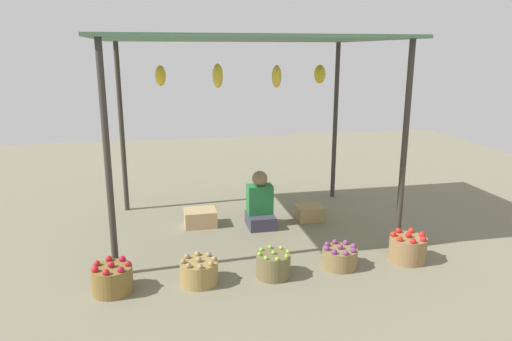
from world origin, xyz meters
name	(u,v)px	position (x,y,z in m)	size (l,w,h in m)	color
ground_plane	(247,227)	(0.00, 0.00, 0.00)	(14.00, 14.00, 0.00)	#79735C
market_stall_structure	(246,52)	(0.00, 0.01, 2.34)	(3.61, 2.50, 2.52)	#38332D
vendor_person	(260,205)	(0.18, 0.01, 0.30)	(0.36, 0.44, 0.78)	#3A3949
basket_red_apples	(112,279)	(-1.66, -1.49, 0.14)	(0.40, 0.40, 0.33)	brown
basket_potatoes	(199,272)	(-0.79, -1.48, 0.13)	(0.39, 0.39, 0.29)	olive
basket_limes	(274,265)	(0.00, -1.49, 0.13)	(0.37, 0.37, 0.30)	brown
basket_purple_onions	(340,257)	(0.78, -1.43, 0.12)	(0.39, 0.39, 0.27)	olive
basket_red_tomatoes	(408,248)	(1.61, -1.42, 0.15)	(0.42, 0.42, 0.35)	olive
wooden_crate_near_vendor	(200,218)	(-0.62, 0.19, 0.11)	(0.43, 0.35, 0.23)	tan
wooden_crate_stacked_rear	(310,213)	(0.93, 0.11, 0.10)	(0.38, 0.34, 0.20)	#9B8151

